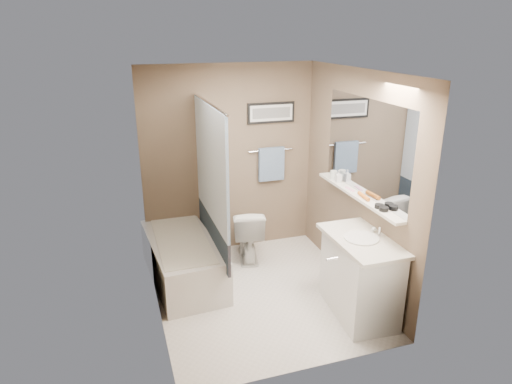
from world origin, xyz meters
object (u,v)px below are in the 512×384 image
object	(u,v)px
vanity	(360,278)
soap_bottle	(339,176)
toilet	(247,233)
candle_bowl_near	(384,209)
bathtub	(183,260)
hair_brush_front	(364,196)
candle_bowl_far	(379,206)
glass_jar	(334,175)

from	to	relation	value
vanity	soap_bottle	distance (m)	1.21
toilet	candle_bowl_near	xyz separation A→B (m)	(0.92, -1.52, 0.79)
bathtub	hair_brush_front	xyz separation A→B (m)	(1.79, -0.86, 0.89)
candle_bowl_far	glass_jar	xyz separation A→B (m)	(0.00, 0.97, 0.03)
candle_bowl_far	toilet	bearing A→B (deg)	122.46
toilet	soap_bottle	world-z (taller)	soap_bottle
vanity	glass_jar	world-z (taller)	glass_jar
vanity	candle_bowl_far	size ratio (longest dim) A/B	10.00
bathtub	hair_brush_front	bearing A→B (deg)	-30.14
candle_bowl_near	hair_brush_front	xyz separation A→B (m)	(0.00, 0.37, 0.00)
hair_brush_front	glass_jar	bearing A→B (deg)	90.00
toilet	candle_bowl_far	size ratio (longest dim) A/B	7.62
hair_brush_front	vanity	bearing A→B (deg)	-117.84
candle_bowl_near	soap_bottle	world-z (taller)	soap_bottle
bathtub	glass_jar	bearing A→B (deg)	-10.23
bathtub	soap_bottle	bearing A→B (deg)	-14.02
toilet	hair_brush_front	distance (m)	1.67
bathtub	vanity	distance (m)	2.01
candle_bowl_near	glass_jar	bearing A→B (deg)	90.00
candle_bowl_near	glass_jar	xyz separation A→B (m)	(0.00, 1.05, 0.03)
glass_jar	candle_bowl_near	bearing A→B (deg)	-90.00
candle_bowl_near	soap_bottle	xyz separation A→B (m)	(0.00, 0.93, 0.05)
candle_bowl_near	candle_bowl_far	world-z (taller)	same
hair_brush_front	candle_bowl_far	bearing A→B (deg)	-90.00
candle_bowl_far	soap_bottle	size ratio (longest dim) A/B	0.66
vanity	hair_brush_front	distance (m)	0.84
soap_bottle	candle_bowl_far	bearing A→B (deg)	-90.00
vanity	hair_brush_front	world-z (taller)	hair_brush_front
glass_jar	candle_bowl_far	bearing A→B (deg)	-90.00
vanity	candle_bowl_far	distance (m)	0.76
candle_bowl_near	hair_brush_front	size ratio (longest dim) A/B	0.41
bathtub	toilet	bearing A→B (deg)	14.00
soap_bottle	bathtub	bearing A→B (deg)	170.30
toilet	soap_bottle	size ratio (longest dim) A/B	5.00
candle_bowl_far	hair_brush_front	world-z (taller)	hair_brush_front
bathtub	soap_bottle	distance (m)	2.04
vanity	candle_bowl_far	world-z (taller)	candle_bowl_far
candle_bowl_far	glass_jar	world-z (taller)	glass_jar
hair_brush_front	soap_bottle	size ratio (longest dim) A/B	1.60
soap_bottle	glass_jar	bearing A→B (deg)	90.00
candle_bowl_far	soap_bottle	distance (m)	0.85
candle_bowl_near	glass_jar	world-z (taller)	glass_jar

